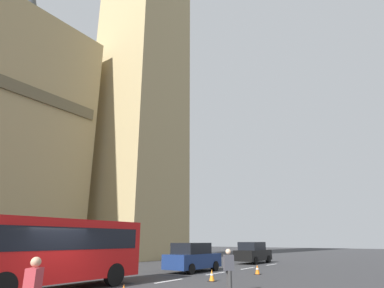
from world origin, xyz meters
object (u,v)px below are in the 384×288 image
object	(u,v)px
sedan_lead	(193,257)
sedan_trailing	(253,253)
traffic_cone_east	(257,270)
pedestrian_by_kerb	(229,269)
traffic_cone_middle	(212,275)

from	to	relation	value
sedan_lead	sedan_trailing	bearing A→B (deg)	0.85
traffic_cone_east	pedestrian_by_kerb	size ratio (longest dim) A/B	0.34
sedan_trailing	traffic_cone_east	size ratio (longest dim) A/B	7.59
sedan_trailing	traffic_cone_middle	xyz separation A→B (m)	(-13.11, -3.78, -0.63)
sedan_lead	traffic_cone_middle	xyz separation A→B (m)	(-3.40, -3.64, -0.63)
sedan_lead	pedestrian_by_kerb	world-z (taller)	sedan_lead
traffic_cone_middle	pedestrian_by_kerb	world-z (taller)	pedestrian_by_kerb
traffic_cone_east	traffic_cone_middle	bearing A→B (deg)	173.46
traffic_cone_middle	traffic_cone_east	size ratio (longest dim) A/B	1.00
sedan_lead	traffic_cone_east	world-z (taller)	sedan_lead
traffic_cone_middle	pedestrian_by_kerb	distance (m)	3.89
sedan_lead	sedan_trailing	xyz separation A→B (m)	(9.71, 0.14, 0.00)
sedan_lead	sedan_trailing	distance (m)	9.71
sedan_lead	sedan_trailing	world-z (taller)	same
sedan_trailing	traffic_cone_east	bearing A→B (deg)	-153.62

